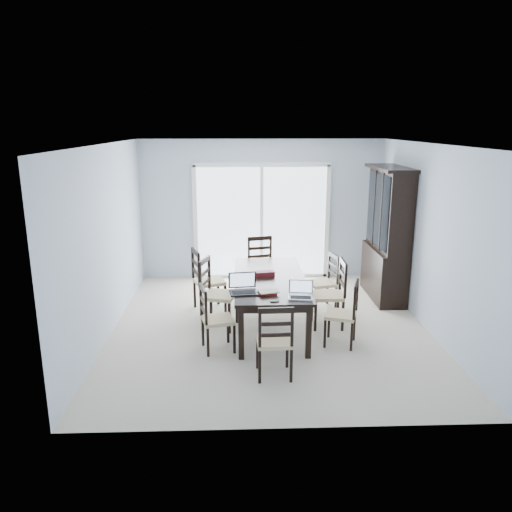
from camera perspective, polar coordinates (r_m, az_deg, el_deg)
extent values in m
plane|color=beige|center=(7.32, 1.56, -8.11)|extent=(5.00, 5.00, 0.00)
plane|color=white|center=(6.75, 1.72, 12.67)|extent=(5.00, 5.00, 0.00)
cube|color=#ACBBCD|center=(9.37, 0.64, 5.29)|extent=(4.50, 0.02, 2.60)
cube|color=#ACBBCD|center=(7.14, -16.71, 1.62)|extent=(0.02, 5.00, 2.60)
cube|color=#ACBBCD|center=(7.42, 19.27, 1.89)|extent=(0.02, 5.00, 2.60)
cube|color=gray|center=(10.64, 0.36, -1.00)|extent=(4.50, 2.00, 0.10)
cube|color=#99999E|center=(11.47, 0.14, 3.25)|extent=(4.50, 0.06, 1.10)
cube|color=black|center=(7.07, 1.60, -2.65)|extent=(1.00, 2.20, 0.04)
cube|color=black|center=(7.09, 1.60, -3.12)|extent=(0.88, 2.08, 0.10)
cube|color=black|center=(6.26, -1.71, -8.82)|extent=(0.07, 0.07, 0.69)
cube|color=black|center=(6.32, 6.02, -8.67)|extent=(0.07, 0.07, 0.69)
cube|color=black|center=(8.13, -1.83, -3.16)|extent=(0.07, 0.07, 0.69)
cube|color=black|center=(8.17, 4.07, -3.08)|extent=(0.07, 0.07, 0.69)
cube|color=black|center=(8.70, 14.38, -1.87)|extent=(0.45, 1.30, 0.85)
cube|color=black|center=(8.47, 15.04, 5.12)|extent=(0.38, 1.30, 1.30)
cube|color=black|center=(8.38, 15.15, 9.68)|extent=(0.50, 1.38, 0.05)
cube|color=black|center=(8.02, 14.57, 4.63)|extent=(0.02, 0.36, 1.18)
cube|color=black|center=(8.41, 13.77, 5.14)|extent=(0.02, 0.36, 1.18)
cube|color=black|center=(8.81, 13.04, 5.61)|extent=(0.02, 0.36, 1.18)
cube|color=silver|center=(9.40, 0.64, 3.76)|extent=(2.40, 0.02, 2.10)
cube|color=white|center=(9.23, 0.66, 10.40)|extent=(2.52, 0.05, 0.08)
cube|color=white|center=(9.38, 0.64, 3.74)|extent=(0.06, 0.05, 2.10)
cube|color=white|center=(9.63, 0.62, -2.25)|extent=(2.52, 0.05, 0.05)
cube|color=black|center=(6.71, -6.10, -8.62)|extent=(0.04, 0.04, 0.39)
cube|color=black|center=(6.40, -5.51, -9.80)|extent=(0.04, 0.04, 0.39)
cube|color=black|center=(6.77, -3.22, -8.32)|extent=(0.04, 0.04, 0.39)
cube|color=black|center=(6.47, -2.49, -9.47)|extent=(0.04, 0.04, 0.39)
cube|color=#CBB587|center=(6.50, -4.37, -7.30)|extent=(0.46, 0.46, 0.05)
cube|color=black|center=(7.51, -5.16, -5.72)|extent=(0.05, 0.05, 0.45)
cube|color=black|center=(7.16, -6.15, -6.81)|extent=(0.05, 0.05, 0.45)
cube|color=black|center=(7.40, -2.20, -5.98)|extent=(0.05, 0.05, 0.45)
cube|color=black|center=(7.04, -3.05, -7.10)|extent=(0.05, 0.05, 0.45)
cube|color=#CBB587|center=(7.19, -4.18, -4.52)|extent=(0.54, 0.54, 0.05)
cube|color=black|center=(8.06, -7.02, -4.34)|extent=(0.05, 0.05, 0.44)
cube|color=black|center=(7.71, -6.31, -5.24)|extent=(0.05, 0.05, 0.44)
cube|color=black|center=(8.16, -4.36, -4.04)|extent=(0.05, 0.05, 0.44)
cube|color=black|center=(7.81, -3.53, -4.91)|extent=(0.05, 0.05, 0.44)
cube|color=#CBB587|center=(7.85, -5.35, -2.93)|extent=(0.55, 0.55, 0.05)
cube|color=black|center=(6.64, 10.87, -9.06)|extent=(0.04, 0.04, 0.39)
cube|color=black|center=(6.96, 11.17, -7.94)|extent=(0.04, 0.04, 0.39)
cube|color=black|center=(6.68, 7.89, -8.79)|extent=(0.04, 0.04, 0.39)
cube|color=black|center=(6.99, 8.33, -7.69)|extent=(0.04, 0.04, 0.39)
cube|color=#CBB587|center=(6.73, 9.65, -6.66)|extent=(0.48, 0.48, 0.05)
cube|color=black|center=(7.22, 9.88, -6.80)|extent=(0.04, 0.04, 0.44)
cube|color=black|center=(7.58, 9.33, -5.73)|extent=(0.04, 0.04, 0.44)
cube|color=black|center=(7.16, 6.81, -6.88)|extent=(0.04, 0.04, 0.44)
cube|color=black|center=(7.51, 6.40, -5.79)|extent=(0.04, 0.04, 0.44)
cube|color=#CBB587|center=(7.28, 8.18, -4.49)|extent=(0.44, 0.44, 0.05)
cube|color=black|center=(7.96, 9.12, -4.87)|extent=(0.04, 0.04, 0.39)
cube|color=black|center=(8.26, 8.14, -4.10)|extent=(0.04, 0.04, 0.39)
cube|color=black|center=(7.83, 6.80, -5.13)|extent=(0.04, 0.04, 0.39)
cube|color=black|center=(8.13, 5.88, -4.33)|extent=(0.04, 0.04, 0.39)
cube|color=#CBB587|center=(7.97, 7.54, -3.11)|extent=(0.46, 0.46, 0.05)
cube|color=black|center=(5.77, 0.42, -12.54)|extent=(0.03, 0.03, 0.41)
cube|color=black|center=(5.80, 4.04, -12.40)|extent=(0.03, 0.03, 0.41)
cube|color=black|center=(6.09, 0.17, -10.99)|extent=(0.03, 0.03, 0.41)
cube|color=black|center=(6.12, 3.58, -10.88)|extent=(0.03, 0.03, 0.41)
cube|color=#CBB587|center=(5.84, 2.07, -9.70)|extent=(0.41, 0.41, 0.05)
cube|color=black|center=(8.76, 1.67, -2.65)|extent=(0.04, 0.04, 0.44)
cube|color=black|center=(8.66, -0.81, -2.87)|extent=(0.04, 0.04, 0.44)
cube|color=black|center=(8.41, 2.48, -3.43)|extent=(0.04, 0.04, 0.44)
cube|color=black|center=(8.30, -0.10, -3.66)|extent=(0.04, 0.04, 0.44)
cube|color=#CBB587|center=(8.46, 0.82, -1.55)|extent=(0.52, 0.52, 0.05)
cube|color=black|center=(6.43, -1.41, -4.19)|extent=(0.39, 0.29, 0.02)
cube|color=silver|center=(6.39, -1.42, -3.13)|extent=(0.32, 0.08, 0.19)
cube|color=silver|center=(6.27, 5.13, -4.76)|extent=(0.33, 0.25, 0.02)
cube|color=silver|center=(6.23, 5.15, -3.84)|extent=(0.27, 0.07, 0.16)
cube|color=maroon|center=(6.40, 1.32, -4.22)|extent=(0.24, 0.20, 0.03)
cube|color=gold|center=(6.40, 1.41, -4.05)|extent=(0.28, 0.24, 0.01)
cube|color=black|center=(6.13, 2.13, -5.19)|extent=(0.12, 0.07, 0.01)
cube|color=#480E11|center=(7.14, 0.98, -2.03)|extent=(0.29, 0.18, 0.07)
cube|color=brown|center=(10.69, -3.95, 1.95)|extent=(2.00, 1.81, 0.95)
cube|color=gray|center=(10.59, -4.00, 4.63)|extent=(2.06, 1.86, 0.06)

